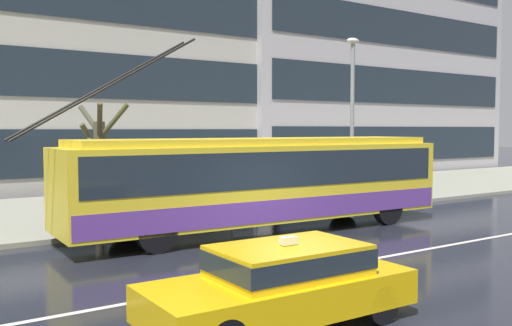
# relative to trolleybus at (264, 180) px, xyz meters

# --- Properties ---
(ground_plane) EXTENTS (160.00, 160.00, 0.00)m
(ground_plane) POSITION_rel_trolleybus_xyz_m (-1.07, -3.21, -1.55)
(ground_plane) COLOR #20222C
(sidewalk_slab) EXTENTS (80.00, 10.00, 0.14)m
(sidewalk_slab) POSITION_rel_trolleybus_xyz_m (-1.07, 6.60, -1.48)
(sidewalk_slab) COLOR gray
(sidewalk_slab) RESTS_ON ground_plane
(lane_centre_line) EXTENTS (72.00, 0.14, 0.01)m
(lane_centre_line) POSITION_rel_trolleybus_xyz_m (-1.07, -4.41, -1.54)
(lane_centre_line) COLOR silver
(lane_centre_line) RESTS_ON ground_plane
(trolleybus) EXTENTS (13.11, 2.92, 5.49)m
(trolleybus) POSITION_rel_trolleybus_xyz_m (0.00, 0.00, 0.00)
(trolleybus) COLOR yellow
(trolleybus) RESTS_ON ground_plane
(taxi_oncoming_near) EXTENTS (4.33, 1.81, 1.39)m
(taxi_oncoming_near) POSITION_rel_trolleybus_xyz_m (-4.40, -6.85, -0.85)
(taxi_oncoming_near) COLOR yellow
(taxi_oncoming_near) RESTS_ON ground_plane
(bus_shelter) EXTENTS (4.23, 1.79, 2.41)m
(bus_shelter) POSITION_rel_trolleybus_xyz_m (-0.30, 3.93, 0.43)
(bus_shelter) COLOR gray
(bus_shelter) RESTS_ON sidewalk_slab
(pedestrian_at_shelter) EXTENTS (1.48, 1.48, 2.04)m
(pedestrian_at_shelter) POSITION_rel_trolleybus_xyz_m (3.19, 3.83, 0.24)
(pedestrian_at_shelter) COLOR black
(pedestrian_at_shelter) RESTS_ON sidewalk_slab
(pedestrian_approaching_curb) EXTENTS (0.50, 0.50, 1.66)m
(pedestrian_approaching_curb) POSITION_rel_trolleybus_xyz_m (-3.99, 2.87, -0.43)
(pedestrian_approaching_curb) COLOR #565650
(pedestrian_approaching_curb) RESTS_ON sidewalk_slab
(street_lamp) EXTENTS (0.60, 0.32, 6.50)m
(street_lamp) POSITION_rel_trolleybus_xyz_m (6.14, 2.67, 2.45)
(street_lamp) COLOR gray
(street_lamp) RESTS_ON sidewalk_slab
(street_tree_bare) EXTENTS (1.52, 1.70, 3.76)m
(street_tree_bare) POSITION_rel_trolleybus_xyz_m (-3.73, 3.70, 0.56)
(street_tree_bare) COLOR brown
(street_tree_bare) RESTS_ON sidewalk_slab
(office_tower_corner_right) EXTENTS (22.59, 15.23, 23.22)m
(office_tower_corner_right) POSITION_rel_trolleybus_xyz_m (19.33, 19.34, 10.07)
(office_tower_corner_right) COLOR #B2ACB0
(office_tower_corner_right) RESTS_ON ground_plane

